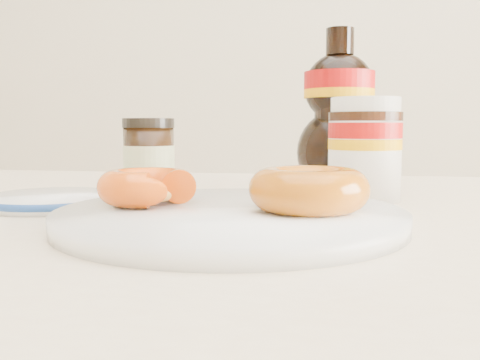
% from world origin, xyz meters
% --- Properties ---
extents(dining_table, '(1.40, 0.90, 0.75)m').
position_xyz_m(dining_table, '(0.00, 0.10, 0.67)').
color(dining_table, beige).
rests_on(dining_table, ground).
extents(plate, '(0.30, 0.30, 0.02)m').
position_xyz_m(plate, '(-0.04, 0.04, 0.76)').
color(plate, white).
rests_on(plate, dining_table).
extents(donut_bitten, '(0.10, 0.10, 0.03)m').
position_xyz_m(donut_bitten, '(-0.12, 0.06, 0.78)').
color(donut_bitten, '#DF4B0C').
rests_on(donut_bitten, plate).
extents(donut_whole, '(0.11, 0.11, 0.04)m').
position_xyz_m(donut_whole, '(0.02, 0.05, 0.78)').
color(donut_whole, '#AD4D0B').
rests_on(donut_whole, plate).
extents(nutella_jar, '(0.08, 0.08, 0.12)m').
position_xyz_m(nutella_jar, '(0.08, 0.23, 0.81)').
color(nutella_jar, white).
rests_on(nutella_jar, dining_table).
extents(syrup_bottle, '(0.11, 0.10, 0.21)m').
position_xyz_m(syrup_bottle, '(0.05, 0.31, 0.86)').
color(syrup_bottle, black).
rests_on(syrup_bottle, dining_table).
extents(dark_jar, '(0.06, 0.06, 0.09)m').
position_xyz_m(dark_jar, '(-0.16, 0.18, 0.80)').
color(dark_jar, black).
rests_on(dark_jar, dining_table).
extents(blue_rim_saucer, '(0.14, 0.14, 0.01)m').
position_xyz_m(blue_rim_saucer, '(-0.25, 0.12, 0.76)').
color(blue_rim_saucer, white).
rests_on(blue_rim_saucer, dining_table).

